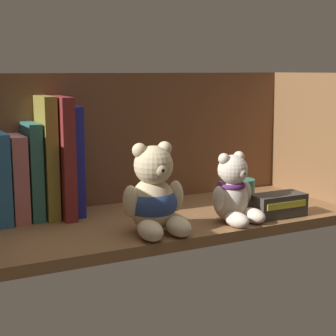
{
  "coord_description": "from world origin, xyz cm",
  "views": [
    {
      "loc": [
        -44.69,
        -91.02,
        29.98
      ],
      "look_at": [
        1.69,
        0.0,
        11.51
      ],
      "focal_mm": 58.33,
      "sensor_mm": 36.0,
      "label": 1
    }
  ],
  "objects": [
    {
      "name": "pillar_candle",
      "position": [
        18.86,
        0.29,
        4.87
      ],
      "size": [
        5.2,
        5.2,
        5.75
      ],
      "primitive_type": "cylinder",
      "color": "#2D7A66",
      "rests_on": "shelf_board"
    },
    {
      "name": "shelf_side_panel_right",
      "position": [
        38.21,
        0.0,
        14.66
      ],
      "size": [
        1.6,
        30.96,
        29.32
      ],
      "primitive_type": "cube",
      "color": "brown",
      "rests_on": "ground"
    },
    {
      "name": "book_6",
      "position": [
        -16.26,
        11.03,
        13.55
      ],
      "size": [
        2.32,
        14.75,
        23.09
      ],
      "primitive_type": "cube",
      "color": "maroon",
      "rests_on": "shelf_board"
    },
    {
      "name": "small_product_box",
      "position": [
        20.74,
        -9.48,
        4.2
      ],
      "size": [
        10.63,
        5.3,
        4.4
      ],
      "color": "#38332D",
      "rests_on": "shelf_board"
    },
    {
      "name": "shelf_back_panel",
      "position": [
        0.0,
        14.88,
        14.66
      ],
      "size": [
        77.21,
        1.2,
        29.32
      ],
      "primitive_type": "cube",
      "color": "brown",
      "rests_on": "ground"
    },
    {
      "name": "book_3",
      "position": [
        -24.63,
        11.03,
        10.07
      ],
      "size": [
        2.84,
        9.94,
        16.14
      ],
      "primitive_type": "cube",
      "color": "#B56A6A",
      "rests_on": "shelf_board"
    },
    {
      "name": "teddy_bear_larger",
      "position": [
        -5.2,
        -8.15,
        8.21
      ],
      "size": [
        11.42,
        11.86,
        15.79
      ],
      "color": "beige",
      "rests_on": "shelf_board"
    },
    {
      "name": "teddy_bear_smaller",
      "position": [
        10.81,
        -8.78,
        7.57
      ],
      "size": [
        9.83,
        10.16,
        13.05
      ],
      "color": "beige",
      "rests_on": "shelf_board"
    },
    {
      "name": "book_4",
      "position": [
        -21.66,
        11.03,
        11.14
      ],
      "size": [
        2.36,
        9.79,
        18.27
      ],
      "primitive_type": "cube",
      "color": "#2D655E",
      "rests_on": "shelf_board"
    },
    {
      "name": "book_5",
      "position": [
        -18.95,
        11.03,
        13.59
      ],
      "size": [
        2.32,
        11.08,
        23.18
      ],
      "primitive_type": "cube",
      "color": "olive",
      "rests_on": "shelf_board"
    },
    {
      "name": "book_7",
      "position": [
        -13.74,
        11.03,
        12.58
      ],
      "size": [
        1.98,
        10.21,
        21.16
      ],
      "primitive_type": "cube",
      "color": "navy",
      "rests_on": "shelf_board"
    },
    {
      "name": "shelf_board",
      "position": [
        0.0,
        0.0,
        1.0
      ],
      "size": [
        74.81,
        28.56,
        2.0
      ],
      "primitive_type": "cube",
      "color": "brown",
      "rests_on": "ground"
    }
  ]
}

